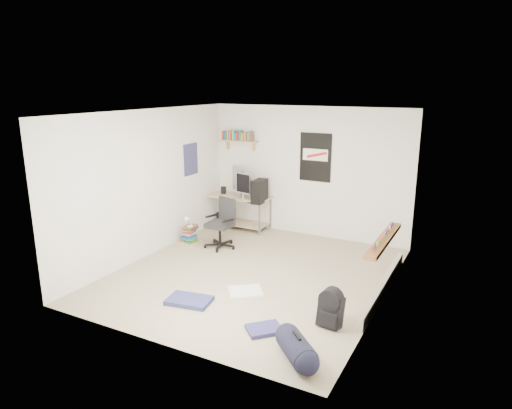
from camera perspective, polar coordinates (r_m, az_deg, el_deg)
The scene contains 26 objects.
floor at distance 7.25m, azimuth -0.38°, elevation -8.72°, with size 4.00×4.50×0.01m, color gray.
ceiling at distance 6.66m, azimuth -0.42°, elevation 11.49°, with size 4.00×4.50×0.01m, color white.
back_wall at distance 8.85m, azimuth 6.51°, elevation 4.05°, with size 4.00×0.01×2.50m, color silver.
left_wall at distance 7.97m, azimuth -13.24°, elevation 2.53°, with size 0.01×4.50×2.50m, color silver.
right_wall at distance 6.19m, azimuth 16.20°, elevation -1.17°, with size 0.01×4.50×2.50m, color silver.
desk at distance 9.44m, azimuth -2.35°, elevation -0.71°, with size 1.41×0.62×0.64m, color beige.
monitor_left at distance 9.25m, azimuth -2.14°, elevation 2.30°, with size 0.44×0.11×0.48m, color #B8B9BE.
monitor_right at distance 8.97m, azimuth -1.58°, elevation 1.68°, with size 0.38×0.09×0.41m, color #ADAEB3.
pc_tower at distance 8.88m, azimuth 0.45°, elevation 1.68°, with size 0.20×0.43×0.45m, color black.
keyboard at distance 8.95m, azimuth -0.86°, elevation 0.35°, with size 0.35×0.12×0.02m, color black.
speaker_left at distance 9.49m, azimuth -4.08°, elevation 1.68°, with size 0.09×0.09×0.19m, color black.
speaker_right at distance 8.86m, azimuth 0.05°, elevation 0.75°, with size 0.09×0.09×0.18m, color black.
office_chair at distance 8.26m, azimuth -4.56°, elevation -2.13°, with size 0.59×0.59×0.90m, color black.
wall_shelf at distance 9.29m, azimuth -2.09°, elevation 7.95°, with size 0.80×0.22×0.24m, color tan.
poster_back_wall at distance 8.73m, azimuth 7.43°, elevation 5.86°, with size 0.62×0.03×0.92m, color black.
poster_left_wall at distance 8.83m, azimuth -8.16°, elevation 5.61°, with size 0.02×0.42×0.60m, color navy.
window at distance 6.44m, azimuth 16.41°, elevation 1.26°, with size 0.10×1.50×1.26m, color brown.
baseboard_heater at distance 6.87m, azimuth 15.62°, elevation -9.83°, with size 0.08×2.50×0.18m, color #B7B2A8.
backpack at distance 5.81m, azimuth 9.31°, elevation -13.02°, with size 0.29×0.23×0.39m, color black.
duffel_bag at distance 5.17m, azimuth 5.08°, elevation -17.44°, with size 0.28×0.28×0.55m, color black.
tshirt at distance 6.63m, azimuth -1.32°, elevation -10.84°, with size 0.47×0.39×0.04m, color silver.
jeans_a at distance 6.43m, azimuth -8.35°, elevation -11.79°, with size 0.59×0.38×0.06m, color navy.
jeans_b at distance 5.71m, azimuth 1.03°, elevation -15.32°, with size 0.41×0.31×0.05m, color navy.
book_stack at distance 8.68m, azimuth -8.23°, elevation -3.74°, with size 0.45×0.36×0.30m, color brown.
desk_lamp at distance 8.58m, azimuth -8.25°, elevation -2.35°, with size 0.11×0.18×0.18m, color silver.
subwoofer at distance 9.65m, azimuth -3.97°, elevation -1.77°, with size 0.24×0.24×0.27m, color black.
Camera 1 is at (3.13, -5.86, 2.90)m, focal length 32.00 mm.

